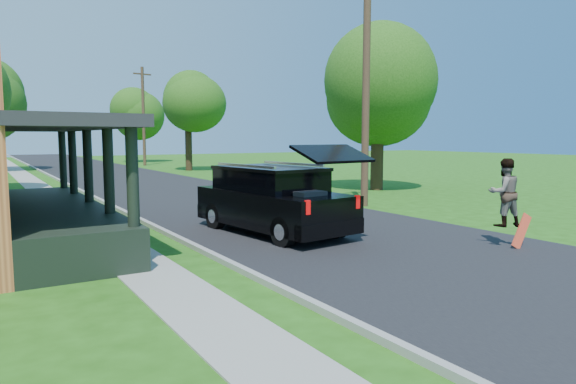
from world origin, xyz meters
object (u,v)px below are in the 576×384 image
tree_right_near (377,82)px  utility_pole_near (366,87)px  black_suv (273,199)px  skateboarder (504,193)px

tree_right_near → utility_pole_near: (-4.50, -4.49, -0.84)m
black_suv → skateboarder: size_ratio=3.34×
black_suv → tree_right_near: 13.65m
skateboarder → tree_right_near: size_ratio=0.20×
black_suv → tree_right_near: tree_right_near is taller
black_suv → tree_right_near: (10.41, 7.60, 4.47)m
black_suv → utility_pole_near: utility_pole_near is taller
skateboarder → utility_pole_near: (2.00, 7.61, 3.25)m
utility_pole_near → black_suv: bearing=-156.4°
skateboarder → tree_right_near: bearing=-98.6°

